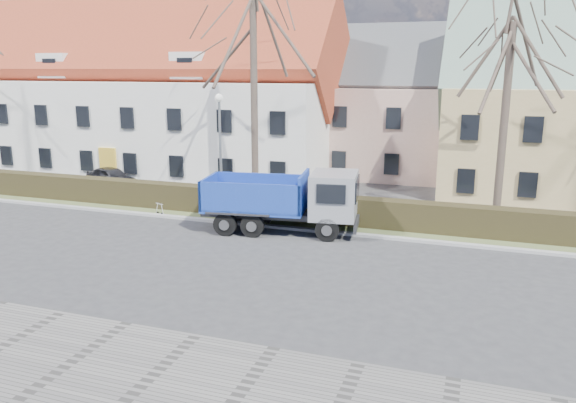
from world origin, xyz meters
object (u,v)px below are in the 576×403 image
at_px(dump_truck, 276,200).
at_px(parked_car_a, 112,177).
at_px(cart_frame, 157,208).
at_px(streetlight, 220,152).

bearing_deg(dump_truck, parked_car_a, 147.93).
bearing_deg(cart_frame, parked_car_a, 141.79).
relative_size(dump_truck, parked_car_a, 1.93).
bearing_deg(cart_frame, streetlight, 39.88).
xyz_separation_m(cart_frame, parked_car_a, (-6.13, 4.83, 0.28)).
bearing_deg(dump_truck, cart_frame, 165.25).
height_order(cart_frame, parked_car_a, parked_car_a).
distance_m(dump_truck, parked_car_a, 13.84).
height_order(dump_truck, streetlight, streetlight).
bearing_deg(dump_truck, streetlight, 136.24).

